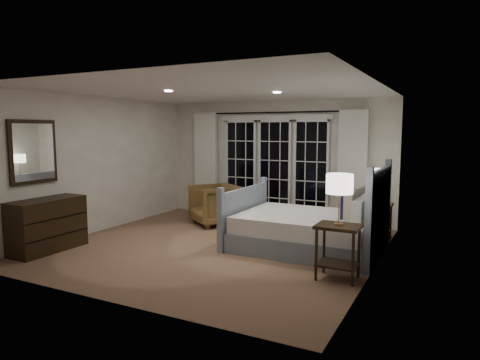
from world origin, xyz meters
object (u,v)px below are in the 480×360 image
at_px(nightstand_right, 377,216).
at_px(lamp_left, 340,184).
at_px(lamp_right, 379,176).
at_px(armchair, 215,205).
at_px(dresser, 48,225).
at_px(bed, 310,229).
at_px(nightstand_left, 338,243).

xyz_separation_m(nightstand_right, lamp_left, (-0.10, -2.31, 0.80)).
distance_m(lamp_left, lamp_right, 2.31).
height_order(lamp_right, armchair, lamp_right).
relative_size(nightstand_right, dresser, 0.54).
relative_size(nightstand_right, lamp_right, 1.06).
distance_m(nightstand_right, lamp_left, 2.45).
bearing_deg(armchair, bed, 15.03).
distance_m(bed, nightstand_left, 1.38).
bearing_deg(nightstand_left, nightstand_right, 87.49).
xyz_separation_m(nightstand_left, dresser, (-4.38, -0.79, -0.05)).
relative_size(nightstand_left, lamp_right, 1.18).
height_order(nightstand_right, dresser, dresser).
bearing_deg(nightstand_right, lamp_right, -135.00).
height_order(bed, lamp_left, lamp_left).
distance_m(lamp_right, dresser, 5.49).
height_order(nightstand_left, nightstand_right, nightstand_left).
distance_m(armchair, dresser, 3.15).
xyz_separation_m(nightstand_right, dresser, (-4.48, -3.09, -0.00)).
distance_m(bed, nightstand_right, 1.43).
height_order(bed, dresser, bed).
xyz_separation_m(nightstand_left, lamp_left, (0.00, -0.00, 0.75)).
relative_size(lamp_left, lamp_right, 1.08).
bearing_deg(lamp_right, nightstand_left, -92.51).
height_order(nightstand_right, lamp_left, lamp_left).
height_order(nightstand_left, lamp_right, lamp_right).
distance_m(nightstand_left, dresser, 4.45).
distance_m(bed, armchair, 2.41).
distance_m(nightstand_left, armchair, 3.61).
bearing_deg(bed, dresser, -151.90).
bearing_deg(dresser, nightstand_left, 10.16).
height_order(nightstand_right, armchair, armchair).
distance_m(bed, lamp_left, 1.64).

